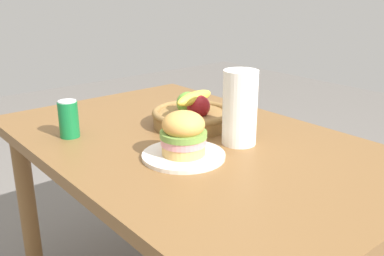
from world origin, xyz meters
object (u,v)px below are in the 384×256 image
Objects in this scene: plate at (184,155)px; fruit_basket at (192,114)px; paper_towel_roll at (240,108)px; soda_can at (69,119)px; sandwich at (183,133)px.

fruit_basket reaches higher than plate.
fruit_basket is at bearing 135.17° from plate.
fruit_basket is 1.21× the size of paper_towel_roll.
fruit_basket is at bearing 65.73° from soda_can.
plate is at bearing -95.82° from paper_towel_roll.
sandwich reaches higher than fruit_basket.
plate is 1.04× the size of paper_towel_roll.
plate is 0.07m from sandwich.
paper_towel_roll reaches higher than sandwich.
soda_can is (-0.39, -0.18, -0.01)m from sandwich.
soda_can reaches higher than plate.
plate is 1.98× the size of soda_can.
paper_towel_roll is at bearing 0.69° from fruit_basket.
soda_can is at bearing -136.01° from paper_towel_roll.
sandwich is at bearing -95.82° from paper_towel_roll.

